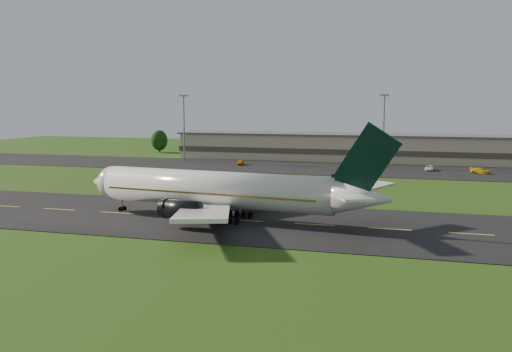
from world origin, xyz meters
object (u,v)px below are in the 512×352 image
(airliner, at_px, (221,190))
(service_vehicle_b, at_px, (351,164))
(service_vehicle_d, at_px, (480,171))
(light_mast_west, at_px, (184,120))
(terminal, at_px, (391,149))
(service_vehicle_c, at_px, (430,168))
(service_vehicle_a, at_px, (240,162))
(light_mast_centre, at_px, (384,122))

(airliner, xyz_separation_m, service_vehicle_b, (11.34, 78.04, -3.92))
(airliner, bearing_deg, service_vehicle_d, 64.16)
(service_vehicle_b, bearing_deg, light_mast_west, 84.01)
(terminal, xyz_separation_m, light_mast_west, (-61.40, -16.18, 8.75))
(service_vehicle_c, xyz_separation_m, service_vehicle_d, (12.29, -3.18, 0.07))
(service_vehicle_b, relative_size, service_vehicle_d, 0.77)
(service_vehicle_d, bearing_deg, service_vehicle_a, 115.84)
(airliner, distance_m, terminal, 98.58)
(light_mast_west, relative_size, service_vehicle_a, 4.76)
(terminal, height_order, service_vehicle_d, terminal)
(light_mast_west, bearing_deg, service_vehicle_b, -2.28)
(light_mast_centre, height_order, service_vehicle_a, light_mast_centre)
(service_vehicle_c, bearing_deg, light_mast_centre, 163.78)
(service_vehicle_c, distance_m, service_vehicle_d, 12.69)
(airliner, xyz_separation_m, terminal, (21.17, 96.27, -0.67))
(light_mast_west, distance_m, service_vehicle_d, 86.13)
(light_mast_centre, height_order, service_vehicle_b, light_mast_centre)
(service_vehicle_c, bearing_deg, service_vehicle_b, 177.80)
(airliner, xyz_separation_m, light_mast_centre, (19.77, 80.09, 8.08))
(service_vehicle_b, bearing_deg, light_mast_centre, -80.04)
(light_mast_west, xyz_separation_m, service_vehicle_d, (84.89, -8.46, -11.90))
(light_mast_centre, bearing_deg, airliner, -103.87)
(light_mast_west, bearing_deg, terminal, 14.76)
(light_mast_centre, distance_m, service_vehicle_d, 28.85)
(light_mast_centre, bearing_deg, service_vehicle_a, -171.29)
(terminal, bearing_deg, light_mast_centre, -94.95)
(airliner, distance_m, service_vehicle_b, 78.96)
(service_vehicle_b, xyz_separation_m, service_vehicle_c, (21.03, -3.23, 0.02))
(service_vehicle_c, bearing_deg, light_mast_west, -177.63)
(light_mast_centre, bearing_deg, light_mast_west, 180.00)
(service_vehicle_b, distance_m, service_vehicle_c, 21.28)
(service_vehicle_a, bearing_deg, light_mast_west, 152.17)
(service_vehicle_a, xyz_separation_m, service_vehicle_b, (31.48, 4.06, -0.09))
(light_mast_centre, relative_size, service_vehicle_c, 4.27)
(terminal, distance_m, service_vehicle_b, 20.97)
(airliner, distance_m, light_mast_centre, 82.89)
(terminal, height_order, service_vehicle_b, terminal)
(service_vehicle_a, xyz_separation_m, service_vehicle_d, (64.80, -2.35, 0.01))
(airliner, relative_size, light_mast_west, 2.52)
(service_vehicle_d, bearing_deg, light_mast_centre, 99.14)
(airliner, relative_size, service_vehicle_d, 10.12)
(service_vehicle_a, height_order, service_vehicle_d, service_vehicle_d)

